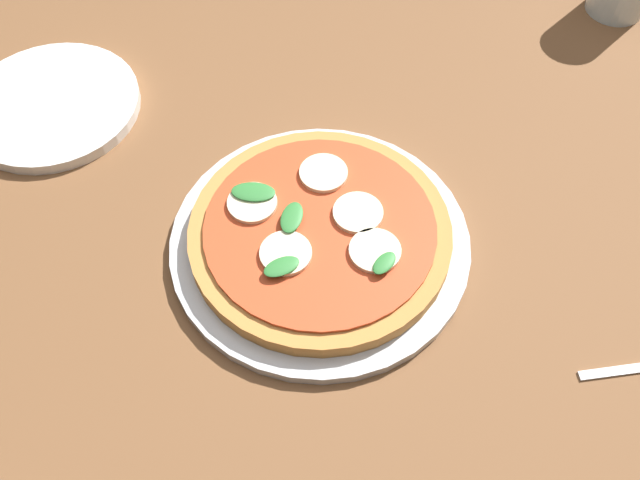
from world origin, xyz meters
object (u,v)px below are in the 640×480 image
dining_table (295,251)px  pizza (320,232)px  plate_white (52,105)px  serving_tray (320,242)px

dining_table → pizza: bearing=129.5°
pizza → plate_white: pizza is taller
dining_table → serving_tray: serving_tray is taller
plate_white → serving_tray: bearing=158.6°
plate_white → dining_table: bearing=164.0°
dining_table → pizza: (-0.04, 0.05, 0.12)m
pizza → plate_white: bearing=-21.4°
dining_table → pizza: size_ratio=4.72×
dining_table → serving_tray: bearing=129.6°
dining_table → serving_tray: size_ratio=4.08×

